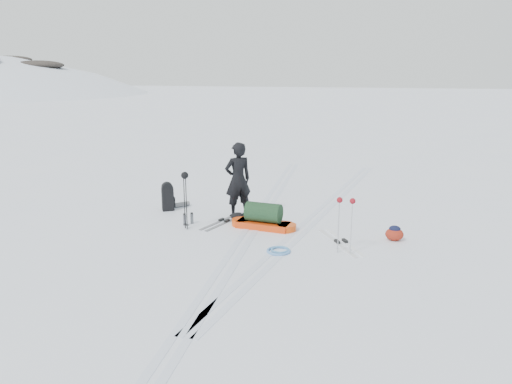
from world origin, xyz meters
TOP-DOWN VIEW (x-y plane):
  - ground at (0.00, 0.00)m, footprint 200.00×200.00m
  - ski_tracks at (0.61, 0.88)m, footprint 3.38×17.97m
  - skier at (-0.65, 1.23)m, footprint 0.86×0.83m
  - pulk_sled at (0.25, 0.42)m, footprint 1.71×0.68m
  - expedition_rucksack at (-2.67, 1.33)m, footprint 0.61×0.85m
  - ski_poles_black at (-1.57, -0.13)m, footprint 0.19×0.18m
  - ski_poles_silver at (2.33, -0.83)m, footprint 0.39×0.14m
  - touring_skis_grey at (-0.86, 0.67)m, footprint 0.76×1.79m
  - touring_skis_white at (2.21, -0.18)m, footprint 1.21×1.80m
  - rope_coil at (0.97, -1.10)m, footprint 0.52×0.52m
  - small_daypack at (3.37, 0.31)m, footprint 0.42×0.31m
  - thermos_pair at (-1.66, 0.21)m, footprint 0.21×0.30m
  - stuff_sack at (-0.55, 0.83)m, footprint 0.36×0.27m

SIDE VIEW (x-z plane):
  - ground at x=0.00m, z-range 0.00..0.00m
  - ski_tracks at x=0.61m, z-range 0.00..0.01m
  - touring_skis_grey at x=-0.86m, z-range -0.02..0.05m
  - touring_skis_white at x=2.21m, z-range -0.02..0.05m
  - rope_coil at x=0.97m, z-range 0.00..0.06m
  - stuff_sack at x=-0.55m, z-range 0.00..0.22m
  - thermos_pair at x=-1.66m, z-range -0.01..0.30m
  - small_daypack at x=3.37m, z-range -0.01..0.35m
  - pulk_sled at x=0.25m, z-range -0.07..0.56m
  - expedition_rucksack at x=-2.67m, z-range -0.03..0.77m
  - skier at x=-0.65m, z-range 0.00..1.99m
  - ski_poles_silver at x=2.33m, z-range 0.41..1.64m
  - ski_poles_black at x=-1.57m, z-range 0.46..1.89m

